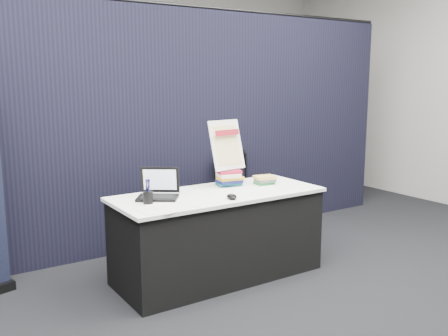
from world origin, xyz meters
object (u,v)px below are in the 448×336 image
(laptop, at_px, (155,191))
(book_stack_tall, at_px, (229,178))
(display_table, at_px, (218,235))
(book_stack_short, at_px, (265,180))
(info_sign, at_px, (227,145))
(stacking_chair, at_px, (239,192))

(laptop, bearing_deg, book_stack_tall, 40.82)
(display_table, distance_m, book_stack_tall, 0.53)
(laptop, bearing_deg, book_stack_short, 32.62)
(laptop, distance_m, info_sign, 0.83)
(laptop, distance_m, book_stack_short, 1.09)
(book_stack_tall, height_order, book_stack_short, book_stack_tall)
(book_stack_tall, xyz_separation_m, stacking_chair, (0.52, 0.57, -0.30))
(stacking_chair, bearing_deg, book_stack_short, -113.24)
(display_table, distance_m, laptop, 0.70)
(book_stack_short, bearing_deg, display_table, -174.02)
(book_stack_tall, distance_m, info_sign, 0.29)
(laptop, distance_m, stacking_chair, 1.47)
(display_table, xyz_separation_m, info_sign, (0.23, 0.21, 0.74))
(display_table, relative_size, book_stack_short, 9.52)
(stacking_chair, bearing_deg, laptop, -160.67)
(book_stack_tall, distance_m, book_stack_short, 0.35)
(book_stack_tall, relative_size, book_stack_short, 1.25)
(display_table, distance_m, book_stack_short, 0.69)
(display_table, distance_m, stacking_chair, 1.07)
(book_stack_tall, bearing_deg, display_table, -141.32)
(book_stack_tall, bearing_deg, laptop, -174.53)
(stacking_chair, bearing_deg, display_table, -142.09)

